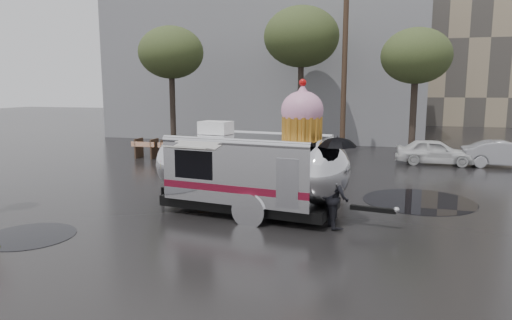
% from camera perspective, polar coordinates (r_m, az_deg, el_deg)
% --- Properties ---
extents(ground, '(120.00, 120.00, 0.00)m').
position_cam_1_polar(ground, '(12.33, -7.68, -7.99)').
color(ground, black).
rests_on(ground, ground).
extents(puddles, '(12.23, 9.67, 0.01)m').
position_cam_1_polar(puddles, '(14.26, 8.41, -5.63)').
color(puddles, black).
rests_on(puddles, ground).
extents(grey_building, '(22.00, 12.00, 13.00)m').
position_cam_1_polar(grey_building, '(35.98, 1.94, 13.70)').
color(grey_building, slate).
rests_on(grey_building, ground).
extents(utility_pole, '(1.60, 0.28, 9.00)m').
position_cam_1_polar(utility_pole, '(24.89, 10.99, 11.27)').
color(utility_pole, '#473323').
rests_on(utility_pole, ground).
extents(tree_left, '(3.64, 3.64, 6.95)m').
position_cam_1_polar(tree_left, '(26.60, -10.56, 12.99)').
color(tree_left, '#382D26').
rests_on(tree_left, ground).
extents(tree_mid, '(4.20, 4.20, 8.03)m').
position_cam_1_polar(tree_mid, '(26.35, 5.70, 15.00)').
color(tree_mid, '#382D26').
rests_on(tree_mid, ground).
extents(tree_right, '(3.36, 3.36, 6.42)m').
position_cam_1_polar(tree_right, '(23.84, 19.39, 12.08)').
color(tree_right, '#382D26').
rests_on(tree_right, ground).
extents(barricade_row, '(4.30, 0.80, 1.00)m').
position_cam_1_polar(barricade_row, '(23.38, -10.35, 1.37)').
color(barricade_row, '#473323').
rests_on(barricade_row, ground).
extents(airstream_trailer, '(7.19, 3.02, 3.90)m').
position_cam_1_polar(airstream_trailer, '(12.98, -0.49, -0.83)').
color(airstream_trailer, silver).
rests_on(airstream_trailer, ground).
extents(person_right, '(0.72, 0.87, 1.59)m').
position_cam_1_polar(person_right, '(11.98, 9.95, -4.62)').
color(person_right, black).
rests_on(person_right, ground).
extents(umbrella_black, '(1.23, 1.23, 2.39)m').
position_cam_1_polar(umbrella_black, '(11.76, 10.11, 0.96)').
color(umbrella_black, black).
rests_on(umbrella_black, ground).
extents(tripod, '(0.56, 0.64, 1.54)m').
position_cam_1_polar(tripod, '(12.50, 6.14, -3.37)').
color(tripod, black).
rests_on(tripod, ground).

